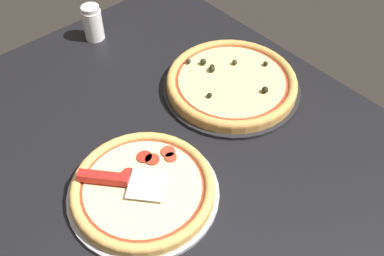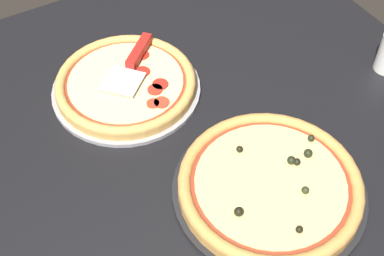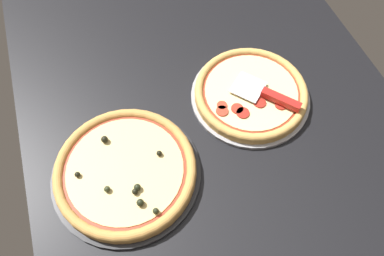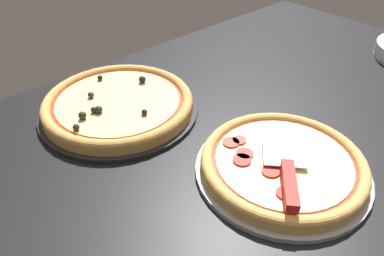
{
  "view_description": "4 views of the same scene",
  "coord_description": "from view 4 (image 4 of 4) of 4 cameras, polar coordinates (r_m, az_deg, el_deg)",
  "views": [
    {
      "loc": [
        40.18,
        -41.5,
        83.74
      ],
      "look_at": [
        -15.59,
        7.79,
        3.0
      ],
      "focal_mm": 42.0,
      "sensor_mm": 36.0,
      "label": 1
    },
    {
      "loc": [
        21.1,
        70.6,
        87.02
      ],
      "look_at": [
        -15.59,
        7.79,
        3.0
      ],
      "focal_mm": 50.0,
      "sensor_mm": 36.0,
      "label": 2
    },
    {
      "loc": [
        -62.77,
        24.03,
        88.21
      ],
      "look_at": [
        -15.59,
        7.79,
        3.0
      ],
      "focal_mm": 35.0,
      "sensor_mm": 36.0,
      "label": 3
    },
    {
      "loc": [
        -58.92,
        -40.04,
        50.53
      ],
      "look_at": [
        -15.59,
        7.79,
        3.0
      ],
      "focal_mm": 35.0,
      "sensor_mm": 36.0,
      "label": 4
    }
  ],
  "objects": [
    {
      "name": "pizza_pan_back",
      "position": [
        0.92,
        -11.01,
        2.65
      ],
      "size": [
        37.84,
        37.84,
        1.0
      ],
      "primitive_type": "cylinder",
      "color": "black",
      "rests_on": "ground_plane"
    },
    {
      "name": "pizza_pan_front",
      "position": [
        0.76,
        13.49,
        -6.29
      ],
      "size": [
        33.86,
        33.86,
        1.0
      ],
      "primitive_type": "cylinder",
      "color": "#939399",
      "rests_on": "ground_plane"
    },
    {
      "name": "pizza_front",
      "position": [
        0.74,
        13.67,
        -5.18
      ],
      "size": [
        31.83,
        31.83,
        2.94
      ],
      "color": "tan",
      "rests_on": "pizza_pan_front"
    },
    {
      "name": "ground_plane",
      "position": [
        0.88,
        10.94,
        -0.7
      ],
      "size": [
        155.67,
        104.63,
        3.6
      ],
      "primitive_type": "cube",
      "color": "black"
    },
    {
      "name": "serving_spatula",
      "position": [
        0.68,
        14.44,
        -7.16
      ],
      "size": [
        17.94,
        16.58,
        2.0
      ],
      "color": "silver",
      "rests_on": "pizza_front"
    },
    {
      "name": "pizza_back",
      "position": [
        0.91,
        -11.17,
        3.77
      ],
      "size": [
        35.57,
        35.57,
        4.22
      ],
      "color": "#C68E47",
      "rests_on": "pizza_pan_back"
    }
  ]
}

